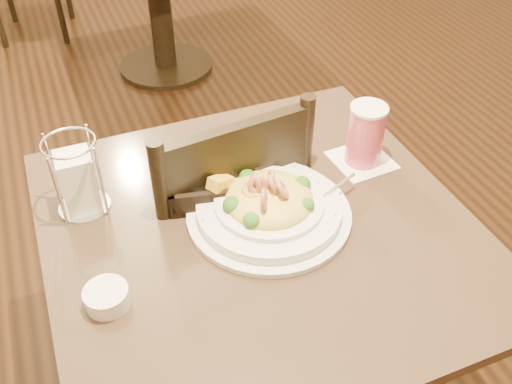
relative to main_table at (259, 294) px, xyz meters
name	(u,v)px	position (x,y,z in m)	size (l,w,h in m)	color
main_table	(259,294)	(0.00, 0.00, 0.00)	(0.90, 0.90, 0.73)	black
dining_chair_near	(218,227)	(-0.02, 0.26, 0.00)	(0.46, 0.46, 0.93)	black
pasta_bowl	(269,205)	(0.03, 0.02, 0.26)	(0.40, 0.36, 0.12)	white
drink_glass	(365,135)	(0.32, 0.12, 0.31)	(0.15, 0.15, 0.16)	white
bread_basket	(214,182)	(-0.05, 0.15, 0.25)	(0.24, 0.22, 0.06)	black
napkin_caddy	(78,180)	(-0.34, 0.20, 0.31)	(0.11, 0.11, 0.18)	silver
side_plate	(279,130)	(0.18, 0.31, 0.24)	(0.15, 0.15, 0.01)	white
butter_ramekin	(107,297)	(-0.34, -0.09, 0.25)	(0.08, 0.08, 0.04)	white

